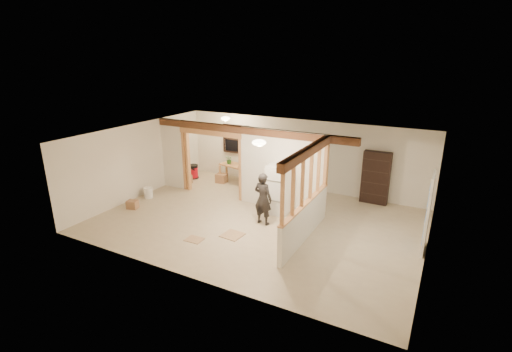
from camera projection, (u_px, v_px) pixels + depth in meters
The scene contains 30 objects.
floor at pixel (258, 221), 10.83m from camera, with size 9.00×6.50×0.01m, color #C1AF90.
ceiling at pixel (258, 137), 10.05m from camera, with size 9.00×6.50×0.01m, color white.
wall_back at pixel (300, 154), 13.17m from camera, with size 9.00×0.01×2.50m, color silver.
wall_front at pixel (185, 225), 7.72m from camera, with size 9.00×0.01×2.50m, color silver.
wall_left at pixel (139, 160), 12.45m from camera, with size 0.01×6.50×2.50m, color silver.
wall_right at pixel (432, 210), 8.44m from camera, with size 0.01×6.50×2.50m, color silver.
partition_left_stub at pixel (173, 154), 13.25m from camera, with size 0.90×0.12×2.50m, color silver.
partition_center at pixel (282, 170), 11.36m from camera, with size 2.80×0.12×2.50m, color silver.
doorway_frame at pixel (212, 164), 12.57m from camera, with size 2.46×0.14×2.20m, color tan.
header_beam_back at pixel (247, 130), 11.54m from camera, with size 7.00×0.18×0.22m, color brown.
header_beam_right at pixel (308, 151), 9.04m from camera, with size 0.18×3.30×0.22m, color brown.
pony_wall at pixel (305, 222), 9.63m from camera, with size 0.12×3.20×1.00m, color silver.
stud_partition at pixel (307, 179), 9.27m from camera, with size 0.14×3.20×1.32m, color tan.
window_back at pixel (236, 139), 14.17m from camera, with size 1.12×0.10×1.10m, color black.
french_door at pixel (428, 214), 8.89m from camera, with size 0.12×0.86×2.00m, color white.
ceiling_dome_main at pixel (259, 143), 9.51m from camera, with size 0.36×0.36×0.16m, color #FFEABF.
ceiling_dome_util at pixel (225, 118), 13.10m from camera, with size 0.32×0.32×0.14m, color #FFEABF.
hanging_bulb at pixel (227, 132), 12.39m from camera, with size 0.07×0.07×0.07m, color #FFD88C.
refrigerator at pixel (278, 189), 11.18m from camera, with size 0.63×0.61×1.52m, color white.
woman at pixel (263, 199), 10.44m from camera, with size 0.56×0.36×1.52m, color #2B2829.
work_table at pixel (235, 174), 13.97m from camera, with size 1.13×0.57×0.71m, color tan.
potted_plant at pixel (229, 160), 13.89m from camera, with size 0.29×0.25×0.33m, color #2E5325.
shop_vac at pixel (193, 172), 14.48m from camera, with size 0.43×0.43×0.55m, color #B80B19.
bookshelf at pixel (376, 178), 11.91m from camera, with size 0.86×0.29×1.72m, color black.
bucket at pixel (148, 193), 12.53m from camera, with size 0.29×0.29×0.37m, color white.
box_util_a at pixel (222, 178), 14.05m from camera, with size 0.39×0.34×0.34m, color #A3734F.
box_util_b at pixel (186, 179), 13.98m from camera, with size 0.34×0.34×0.32m, color #A3734F.
box_front at pixel (132, 205), 11.68m from camera, with size 0.32×0.26×0.26m, color #A3734F.
floor_panel_near at pixel (233, 235), 9.97m from camera, with size 0.53×0.53×0.02m, color tan.
floor_panel_far at pixel (194, 239), 9.73m from camera, with size 0.45×0.36×0.01m, color tan.
Camera 1 is at (4.59, -8.75, 4.63)m, focal length 26.00 mm.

